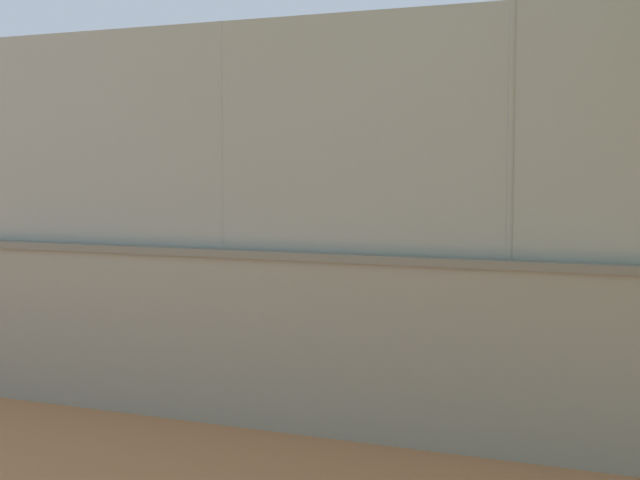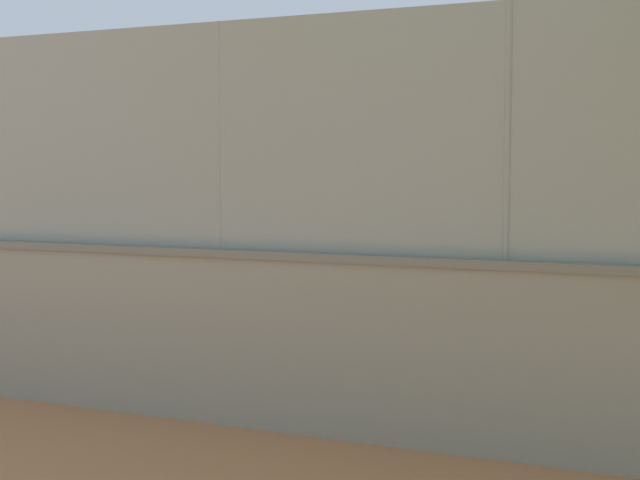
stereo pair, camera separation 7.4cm
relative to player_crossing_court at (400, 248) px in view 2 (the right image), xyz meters
name	(u,v)px [view 2 (the right image)]	position (x,y,z in m)	size (l,w,h in m)	color
ground_plane	(497,302)	(-2.27, 0.58, -0.97)	(260.00, 260.00, 0.00)	#B27247
perimeter_wall	(504,357)	(-4.42, 10.36, -0.04)	(24.72, 0.54, 1.85)	gray
fence_panel_on_wall	(508,131)	(-4.42, 10.36, 2.06)	(24.30, 0.17, 2.37)	gray
player_crossing_court	(400,248)	(0.00, 0.00, 0.00)	(1.03, 0.90, 1.64)	#591919
player_baseline_waiting	(261,242)	(3.48, -0.18, 0.02)	(0.78, 1.00, 1.69)	#B2B2B2
sports_ball	(316,293)	(1.47, 1.17, -0.92)	(0.11, 0.11, 0.11)	orange
courtside_bench	(201,353)	(-0.54, 9.36, -0.51)	(1.60, 0.39, 0.87)	gray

